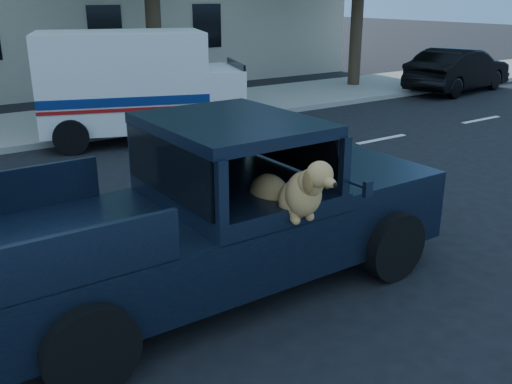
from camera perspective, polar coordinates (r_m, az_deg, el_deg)
ground at (r=7.23m, az=-12.80°, el=-9.05°), size 120.00×120.00×0.00m
lane_stripes at (r=10.84m, az=-9.94°, el=0.87°), size 21.60×0.14×0.01m
pickup_truck at (r=6.75m, az=-4.92°, el=-4.28°), size 5.66×2.89×2.02m
mail_truck at (r=14.08m, az=-11.80°, el=9.63°), size 5.10×3.62×2.55m
parked_sedan at (r=22.07m, az=19.58°, el=11.42°), size 2.24×4.87×1.55m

